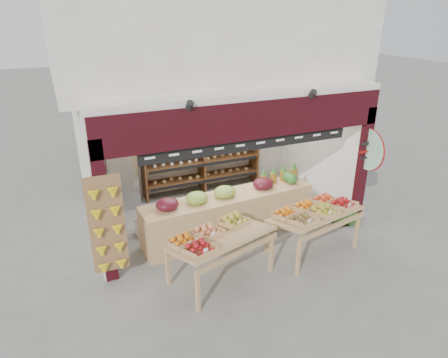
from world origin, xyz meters
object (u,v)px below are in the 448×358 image
cardboard_stack (156,221)px  mid_counter (228,213)px  watermelon_pile (344,213)px  refrigerator (119,171)px  back_shelving (201,146)px  display_table_left (213,238)px  display_table_right (315,212)px

cardboard_stack → mid_counter: bearing=-29.5°
mid_counter → watermelon_pile: mid_counter is taller
mid_counter → refrigerator: bearing=128.5°
mid_counter → back_shelving: bearing=82.8°
refrigerator → watermelon_pile: bearing=-37.9°
back_shelving → watermelon_pile: bearing=-50.9°
cardboard_stack → refrigerator: bearing=106.4°
display_table_left → watermelon_pile: size_ratio=2.72×
refrigerator → cardboard_stack: bearing=-79.6°
watermelon_pile → refrigerator: bearing=148.2°
back_shelving → refrigerator: size_ratio=1.74×
back_shelving → display_table_left: size_ratio=1.59×
back_shelving → refrigerator: 2.17m
cardboard_stack → display_table_left: display_table_left is taller
cardboard_stack → mid_counter: mid_counter is taller
mid_counter → display_table_right: (1.29, -1.22, 0.36)m
back_shelving → display_table_right: bearing=-74.8°
mid_counter → display_table_left: mid_counter is taller
watermelon_pile → display_table_right: bearing=-152.0°
back_shelving → display_table_right: 3.79m
mid_counter → display_table_right: bearing=-43.3°
mid_counter → watermelon_pile: 2.74m
display_table_left → display_table_right: (2.17, 0.08, 0.01)m
display_table_right → display_table_left: bearing=-177.8°
mid_counter → watermelon_pile: (2.67, -0.48, -0.32)m
back_shelving → display_table_right: (0.99, -3.64, -0.35)m
cardboard_stack → display_table_right: display_table_right is taller
refrigerator → cardboard_stack: refrigerator is taller
cardboard_stack → display_table_left: (0.51, -2.09, 0.63)m
display_table_left → display_table_right: 2.17m
mid_counter → watermelon_pile: bearing=-10.3°
refrigerator → display_table_right: refrigerator is taller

